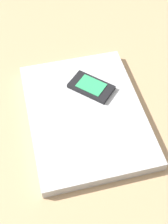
# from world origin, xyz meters

# --- Properties ---
(desk_surface) EXTENTS (1.20, 0.80, 0.03)m
(desk_surface) POSITION_xyz_m (0.00, 0.00, 0.01)
(desk_surface) COLOR tan
(desk_surface) RESTS_ON ground
(laptop_closed) EXTENTS (0.35, 0.28, 0.02)m
(laptop_closed) POSITION_xyz_m (0.02, 0.00, 0.04)
(laptop_closed) COLOR #B7BABC
(laptop_closed) RESTS_ON desk_surface
(cell_phone_on_laptop) EXTENTS (0.11, 0.10, 0.01)m
(cell_phone_on_laptop) POSITION_xyz_m (0.08, -0.03, 0.06)
(cell_phone_on_laptop) COLOR black
(cell_phone_on_laptop) RESTS_ON laptop_closed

